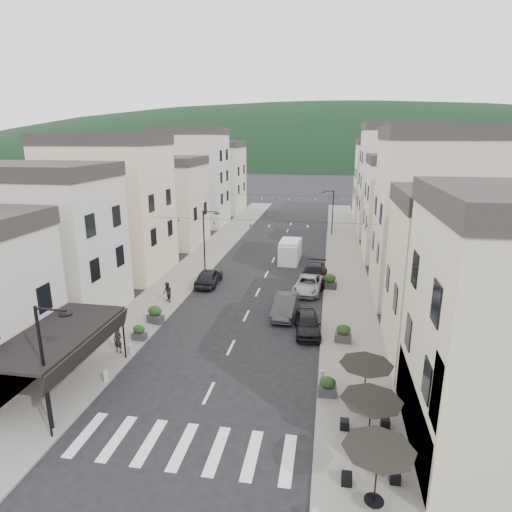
{
  "coord_description": "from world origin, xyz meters",
  "views": [
    {
      "loc": [
        5.71,
        -12.58,
        12.74
      ],
      "look_at": [
        0.04,
        19.92,
        3.5
      ],
      "focal_mm": 30.0,
      "sensor_mm": 36.0,
      "label": 1
    }
  ],
  "objects": [
    {
      "name": "delivery_van",
      "position": [
        1.8,
        30.9,
        1.16
      ],
      "size": [
        2.1,
        4.99,
        2.37
      ],
      "rotation": [
        0.0,
        0.0,
        -0.03
      ],
      "color": "silver",
      "rests_on": "ground"
    },
    {
      "name": "streetlamp_left_far",
      "position": [
        -5.82,
        26.0,
        3.7
      ],
      "size": [
        1.7,
        0.56,
        6.0
      ],
      "color": "black",
      "rests_on": "ground"
    },
    {
      "name": "hill_backdrop",
      "position": [
        0.0,
        300.0,
        0.0
      ],
      "size": [
        640.0,
        360.0,
        70.0
      ],
      "primitive_type": "ellipsoid",
      "color": "black",
      "rests_on": "ground"
    },
    {
      "name": "streetlamp_left_near",
      "position": [
        -5.82,
        2.0,
        3.7
      ],
      "size": [
        1.7,
        0.56,
        6.0
      ],
      "color": "black",
      "rests_on": "ground"
    },
    {
      "name": "parked_car_b",
      "position": [
        2.8,
        16.61,
        0.74
      ],
      "size": [
        1.74,
        4.56,
        1.48
      ],
      "primitive_type": "imported",
      "rotation": [
        0.0,
        0.0,
        -0.04
      ],
      "color": "#303032",
      "rests_on": "ground"
    },
    {
      "name": "boutique_awning",
      "position": [
        -7.25,
        5.0,
        3.11
      ],
      "size": [
        3.77,
        7.5,
        3.28
      ],
      "color": "black",
      "rests_on": "ground"
    },
    {
      "name": "bunting_near",
      "position": [
        0.0,
        22.0,
        5.65
      ],
      "size": [
        19.0,
        0.28,
        0.62
      ],
      "color": "black",
      "rests_on": "ground"
    },
    {
      "name": "planter_ra",
      "position": [
        6.0,
        6.64,
        0.64
      ],
      "size": [
        0.96,
        0.55,
        1.06
      ],
      "rotation": [
        0.0,
        0.0,
        0.03
      ],
      "color": "#313133",
      "rests_on": "sidewalk_right"
    },
    {
      "name": "buildings_row_right",
      "position": [
        14.5,
        36.59,
        6.32
      ],
      "size": [
        10.2,
        54.16,
        14.5
      ],
      "color": "#BCB695",
      "rests_on": "ground"
    },
    {
      "name": "cafe_terrace",
      "position": [
        7.7,
        2.8,
        2.36
      ],
      "size": [
        2.5,
        8.1,
        2.53
      ],
      "color": "black",
      "rests_on": "ground"
    },
    {
      "name": "parked_car_e",
      "position": [
        -4.6,
        22.13,
        0.75
      ],
      "size": [
        1.87,
        4.46,
        1.51
      ],
      "primitive_type": "imported",
      "rotation": [
        0.0,
        0.0,
        3.16
      ],
      "color": "black",
      "rests_on": "ground"
    },
    {
      "name": "parked_car_a",
      "position": [
        4.6,
        13.91,
        0.69
      ],
      "size": [
        2.1,
        4.23,
        1.39
      ],
      "primitive_type": "imported",
      "rotation": [
        0.0,
        0.0,
        0.12
      ],
      "color": "black",
      "rests_on": "ground"
    },
    {
      "name": "pedestrian_b",
      "position": [
        -6.57,
        17.33,
        0.93
      ],
      "size": [
        0.99,
        0.98,
        1.61
      ],
      "primitive_type": "imported",
      "rotation": [
        0.0,
        0.0,
        -0.74
      ],
      "color": "black",
      "rests_on": "sidewalk_left"
    },
    {
      "name": "parked_car_c",
      "position": [
        4.23,
        21.88,
        0.66
      ],
      "size": [
        2.76,
        4.99,
        1.32
      ],
      "primitive_type": "imported",
      "rotation": [
        0.0,
        0.0,
        -0.12
      ],
      "color": "#9A9CA2",
      "rests_on": "ground"
    },
    {
      "name": "sidewalk_right",
      "position": [
        7.5,
        32.0,
        0.06
      ],
      "size": [
        4.0,
        76.0,
        0.12
      ],
      "primitive_type": "cube",
      "color": "slate",
      "rests_on": "ground"
    },
    {
      "name": "bollards",
      "position": [
        0.0,
        5.5,
        0.42
      ],
      "size": [
        11.66,
        10.26,
        0.6
      ],
      "color": "gray",
      "rests_on": "ground"
    },
    {
      "name": "parked_car_d",
      "position": [
        4.6,
        24.49,
        0.77
      ],
      "size": [
        2.35,
        5.36,
        1.53
      ],
      "primitive_type": "imported",
      "rotation": [
        0.0,
        0.0,
        -0.04
      ],
      "color": "black",
      "rests_on": "ground"
    },
    {
      "name": "planter_rc",
      "position": [
        6.0,
        22.72,
        0.74
      ],
      "size": [
        1.23,
        0.81,
        1.28
      ],
      "rotation": [
        0.0,
        0.0,
        -0.17
      ],
      "color": "#29292B",
      "rests_on": "sidewalk_right"
    },
    {
      "name": "pedestrian_a",
      "position": [
        -6.49,
        9.03,
        0.92
      ],
      "size": [
        0.64,
        0.47,
        1.6
      ],
      "primitive_type": "imported",
      "rotation": [
        0.0,
        0.0,
        -0.16
      ],
      "color": "black",
      "rests_on": "sidewalk_left"
    },
    {
      "name": "planter_la",
      "position": [
        -6.0,
        10.84,
        0.61
      ],
      "size": [
        0.93,
        0.56,
        1.0
      ],
      "rotation": [
        0.0,
        0.0,
        -0.08
      ],
      "color": "#303033",
      "rests_on": "sidewalk_left"
    },
    {
      "name": "streetlamp_right_far",
      "position": [
        5.82,
        44.0,
        3.7
      ],
      "size": [
        1.7,
        0.56,
        6.0
      ],
      "color": "black",
      "rests_on": "ground"
    },
    {
      "name": "buildings_row_left",
      "position": [
        -14.5,
        37.75,
        6.12
      ],
      "size": [
        10.2,
        54.16,
        14.0
      ],
      "color": "#BBB4AB",
      "rests_on": "ground"
    },
    {
      "name": "sidewalk_left",
      "position": [
        -7.5,
        32.0,
        0.06
      ],
      "size": [
        4.0,
        76.0,
        0.12
      ],
      "primitive_type": "cube",
      "color": "slate",
      "rests_on": "ground"
    },
    {
      "name": "bunting_far",
      "position": [
        0.0,
        38.0,
        5.65
      ],
      "size": [
        19.0,
        0.28,
        0.62
      ],
      "color": "black",
      "rests_on": "ground"
    },
    {
      "name": "planter_rb",
      "position": [
        6.91,
        12.76,
        0.7
      ],
      "size": [
        1.09,
        0.65,
        1.18
      ],
      "rotation": [
        0.0,
        0.0,
        -0.07
      ],
      "color": "#333235",
      "rests_on": "sidewalk_right"
    },
    {
      "name": "ground",
      "position": [
        0.0,
        0.0,
        0.0
      ],
      "size": [
        700.0,
        700.0,
        0.0
      ],
      "primitive_type": "plane",
      "color": "black",
      "rests_on": "ground"
    },
    {
      "name": "planter_lb",
      "position": [
        -6.0,
        13.46,
        0.73
      ],
      "size": [
        1.25,
        0.92,
        1.26
      ],
      "rotation": [
        0.0,
        0.0,
        -0.29
      ],
      "color": "#2E2E30",
      "rests_on": "sidewalk_left"
    }
  ]
}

